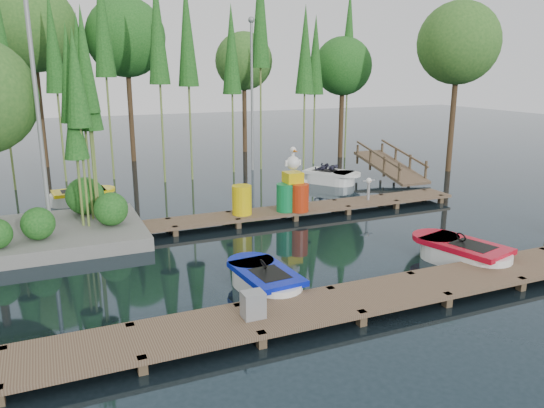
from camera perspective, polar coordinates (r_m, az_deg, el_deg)
name	(u,v)px	position (r m, az deg, el deg)	size (l,w,h in m)	color
ground_plane	(263,247)	(15.14, -0.99, -4.66)	(90.00, 90.00, 0.00)	#1B2A33
near_dock	(345,302)	(11.32, 7.90, -10.38)	(18.00, 1.50, 0.50)	brown
far_dock	(262,214)	(17.64, -1.09, -1.08)	(15.00, 1.20, 0.50)	brown
island	(9,133)	(16.63, -26.43, 6.84)	(6.20, 4.20, 6.75)	slate
tree_screen	(121,39)	(24.08, -15.96, 16.71)	(34.42, 18.53, 10.31)	#44301D
lamp_island	(36,95)	(15.73, -24.05, 10.70)	(0.30, 0.30, 7.25)	gray
lamp_rear	(252,82)	(26.00, -2.18, 12.94)	(0.30, 0.30, 7.25)	gray
ramp	(390,166)	(24.84, 12.62, 4.00)	(1.50, 3.94, 1.49)	brown
boat_blue	(265,281)	(12.19, -0.75, -8.34)	(1.30, 2.54, 0.83)	white
boat_red	(463,254)	(14.67, 19.82, -5.10)	(1.90, 2.95, 0.92)	white
boat_yellow_far	(80,197)	(21.14, -19.92, 0.75)	(2.48, 1.26, 1.21)	white
boat_white_far	(330,177)	(23.50, 6.23, 2.92)	(2.47, 2.84, 1.25)	white
utility_cabinet	(253,305)	(10.34, -2.05, -10.77)	(0.42, 0.36, 0.51)	gray
yellow_barrel	(242,200)	(17.25, -3.26, 0.44)	(0.64, 0.64, 0.96)	yellow
drum_cluster	(294,192)	(17.77, 2.40, 1.35)	(1.24, 1.13, 2.13)	#0D773A
seagull_post	(369,185)	(19.41, 10.36, 2.02)	(0.51, 0.28, 0.82)	gray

